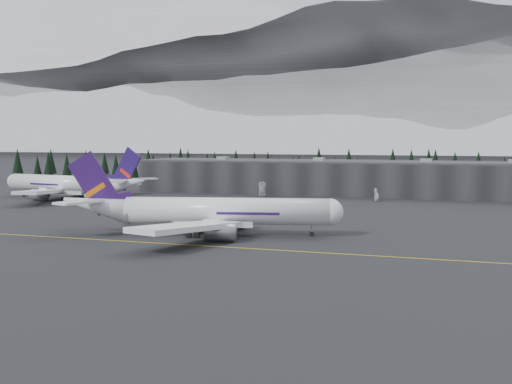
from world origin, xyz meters
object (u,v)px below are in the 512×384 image
(jet_parked, at_px, (72,185))
(gse_vehicle_b, at_px, (377,199))
(gse_vehicle_a, at_px, (262,195))
(terminal, at_px, (345,177))
(jet_main, at_px, (202,211))

(jet_parked, xyz_separation_m, gse_vehicle_b, (100.79, 27.17, -4.42))
(jet_parked, height_order, gse_vehicle_a, jet_parked)
(terminal, xyz_separation_m, jet_main, (-9.50, -113.61, -1.12))
(jet_main, xyz_separation_m, jet_parked, (-75.36, 60.30, -0.00))
(jet_main, bearing_deg, gse_vehicle_b, 60.35)
(gse_vehicle_b, bearing_deg, jet_main, -20.23)
(jet_main, distance_m, jet_parked, 96.52)
(terminal, height_order, gse_vehicle_b, terminal)
(terminal, bearing_deg, jet_main, -94.78)
(jet_main, height_order, jet_parked, jet_main)
(terminal, height_order, jet_parked, jet_parked)
(terminal, distance_m, gse_vehicle_a, 34.73)
(jet_main, relative_size, gse_vehicle_b, 13.79)
(jet_main, relative_size, gse_vehicle_a, 11.24)
(terminal, distance_m, jet_parked, 100.23)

